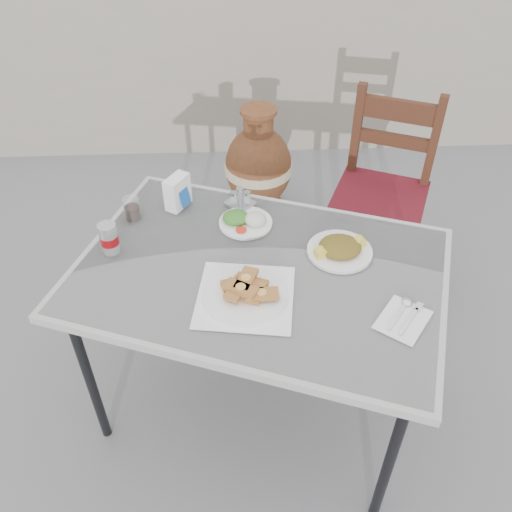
{
  "coord_description": "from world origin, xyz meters",
  "views": [
    {
      "loc": [
        -0.16,
        -1.39,
        2.17
      ],
      "look_at": [
        -0.09,
        0.14,
        0.84
      ],
      "focal_mm": 38.0,
      "sensor_mm": 36.0,
      "label": 1
    }
  ],
  "objects_px": {
    "salad_rice_plate": "(245,220)",
    "soda_can": "(109,238)",
    "cola_glass": "(132,210)",
    "chair": "(381,192)",
    "pide_plate": "(245,291)",
    "salad_chopped_plate": "(340,248)",
    "terracotta_urn": "(258,168)",
    "cafe_table": "(259,280)",
    "napkin_holder": "(178,192)",
    "condiment_caddy": "(240,200)"
  },
  "relations": [
    {
      "from": "cafe_table",
      "to": "salad_chopped_plate",
      "type": "relative_size",
      "value": 6.33
    },
    {
      "from": "napkin_holder",
      "to": "chair",
      "type": "height_order",
      "value": "chair"
    },
    {
      "from": "cola_glass",
      "to": "terracotta_urn",
      "type": "distance_m",
      "value": 1.38
    },
    {
      "from": "cola_glass",
      "to": "salad_chopped_plate",
      "type": "bearing_deg",
      "value": -17.67
    },
    {
      "from": "chair",
      "to": "cola_glass",
      "type": "bearing_deg",
      "value": -132.11
    },
    {
      "from": "salad_rice_plate",
      "to": "salad_chopped_plate",
      "type": "xyz_separation_m",
      "value": [
        0.35,
        -0.2,
        0.0
      ]
    },
    {
      "from": "condiment_caddy",
      "to": "salad_chopped_plate",
      "type": "bearing_deg",
      "value": -41.46
    },
    {
      "from": "cola_glass",
      "to": "napkin_holder",
      "type": "xyz_separation_m",
      "value": [
        0.18,
        0.08,
        0.03
      ]
    },
    {
      "from": "pide_plate",
      "to": "terracotta_urn",
      "type": "distance_m",
      "value": 1.7
    },
    {
      "from": "cola_glass",
      "to": "napkin_holder",
      "type": "distance_m",
      "value": 0.2
    },
    {
      "from": "salad_chopped_plate",
      "to": "chair",
      "type": "xyz_separation_m",
      "value": [
        0.39,
        0.8,
        -0.3
      ]
    },
    {
      "from": "cafe_table",
      "to": "condiment_caddy",
      "type": "bearing_deg",
      "value": 98.33
    },
    {
      "from": "cola_glass",
      "to": "salad_rice_plate",
      "type": "bearing_deg",
      "value": -7.69
    },
    {
      "from": "soda_can",
      "to": "chair",
      "type": "distance_m",
      "value": 1.5
    },
    {
      "from": "pide_plate",
      "to": "cola_glass",
      "type": "distance_m",
      "value": 0.65
    },
    {
      "from": "chair",
      "to": "terracotta_urn",
      "type": "xyz_separation_m",
      "value": [
        -0.62,
        0.6,
        -0.2
      ]
    },
    {
      "from": "soda_can",
      "to": "chair",
      "type": "xyz_separation_m",
      "value": [
        1.26,
        0.75,
        -0.34
      ]
    },
    {
      "from": "napkin_holder",
      "to": "terracotta_urn",
      "type": "height_order",
      "value": "napkin_holder"
    },
    {
      "from": "pide_plate",
      "to": "salad_chopped_plate",
      "type": "height_order",
      "value": "pide_plate"
    },
    {
      "from": "soda_can",
      "to": "terracotta_urn",
      "type": "height_order",
      "value": "soda_can"
    },
    {
      "from": "cafe_table",
      "to": "salad_chopped_plate",
      "type": "distance_m",
      "value": 0.33
    },
    {
      "from": "soda_can",
      "to": "terracotta_urn",
      "type": "bearing_deg",
      "value": 64.77
    },
    {
      "from": "pide_plate",
      "to": "cola_glass",
      "type": "relative_size",
      "value": 3.92
    },
    {
      "from": "cafe_table",
      "to": "salad_rice_plate",
      "type": "relative_size",
      "value": 7.27
    },
    {
      "from": "soda_can",
      "to": "terracotta_urn",
      "type": "distance_m",
      "value": 1.58
    },
    {
      "from": "cola_glass",
      "to": "chair",
      "type": "bearing_deg",
      "value": 24.3
    },
    {
      "from": "salad_rice_plate",
      "to": "napkin_holder",
      "type": "relative_size",
      "value": 1.55
    },
    {
      "from": "salad_rice_plate",
      "to": "napkin_holder",
      "type": "distance_m",
      "value": 0.31
    },
    {
      "from": "salad_chopped_plate",
      "to": "condiment_caddy",
      "type": "xyz_separation_m",
      "value": [
        -0.37,
        0.33,
        0.01
      ]
    },
    {
      "from": "salad_chopped_plate",
      "to": "soda_can",
      "type": "bearing_deg",
      "value": 176.62
    },
    {
      "from": "salad_rice_plate",
      "to": "soda_can",
      "type": "relative_size",
      "value": 1.74
    },
    {
      "from": "pide_plate",
      "to": "chair",
      "type": "relative_size",
      "value": 0.36
    },
    {
      "from": "salad_chopped_plate",
      "to": "cola_glass",
      "type": "height_order",
      "value": "cola_glass"
    },
    {
      "from": "salad_rice_plate",
      "to": "cola_glass",
      "type": "relative_size",
      "value": 2.27
    },
    {
      "from": "salad_rice_plate",
      "to": "salad_chopped_plate",
      "type": "relative_size",
      "value": 0.87
    },
    {
      "from": "pide_plate",
      "to": "condiment_caddy",
      "type": "bearing_deg",
      "value": 90.28
    },
    {
      "from": "salad_chopped_plate",
      "to": "terracotta_urn",
      "type": "height_order",
      "value": "salad_chopped_plate"
    },
    {
      "from": "salad_chopped_plate",
      "to": "terracotta_urn",
      "type": "xyz_separation_m",
      "value": [
        -0.24,
        1.4,
        -0.5
      ]
    },
    {
      "from": "cafe_table",
      "to": "salad_chopped_plate",
      "type": "xyz_separation_m",
      "value": [
        0.31,
        0.07,
        0.08
      ]
    },
    {
      "from": "pide_plate",
      "to": "condiment_caddy",
      "type": "relative_size",
      "value": 2.59
    },
    {
      "from": "terracotta_urn",
      "to": "condiment_caddy",
      "type": "bearing_deg",
      "value": -97.1
    },
    {
      "from": "salad_rice_plate",
      "to": "terracotta_urn",
      "type": "bearing_deg",
      "value": 84.4
    },
    {
      "from": "pide_plate",
      "to": "terracotta_urn",
      "type": "height_order",
      "value": "pide_plate"
    },
    {
      "from": "chair",
      "to": "salad_rice_plate",
      "type": "bearing_deg",
      "value": -117.26
    },
    {
      "from": "pide_plate",
      "to": "napkin_holder",
      "type": "height_order",
      "value": "napkin_holder"
    },
    {
      "from": "salad_chopped_plate",
      "to": "chair",
      "type": "height_order",
      "value": "chair"
    },
    {
      "from": "soda_can",
      "to": "salad_rice_plate",
      "type": "bearing_deg",
      "value": 15.77
    },
    {
      "from": "salad_chopped_plate",
      "to": "chair",
      "type": "bearing_deg",
      "value": 64.24
    },
    {
      "from": "cafe_table",
      "to": "chair",
      "type": "relative_size",
      "value": 1.51
    },
    {
      "from": "soda_can",
      "to": "cola_glass",
      "type": "bearing_deg",
      "value": 74.47
    }
  ]
}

